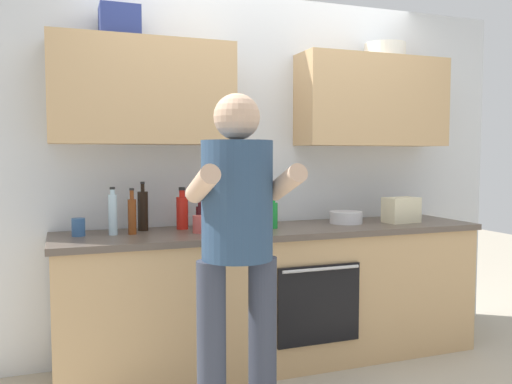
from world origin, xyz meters
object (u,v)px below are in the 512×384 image
object	(u,v)px
cup_stoneware	(209,223)
bottle_wine	(200,216)
grocery_bag_rice	(401,210)
bottle_water	(113,213)
bottle_vinegar	(132,215)
person_standing	(237,237)
bottle_soy	(143,210)
cup_ceramic	(199,224)
knife_block	(237,213)
mixing_bowl	(346,217)
bottle_soda	(273,214)
cup_tea	(78,227)
bottle_hotsauce	(182,212)

from	to	relation	value
cup_stoneware	bottle_wine	bearing A→B (deg)	108.37
grocery_bag_rice	bottle_water	bearing A→B (deg)	176.91
bottle_vinegar	grocery_bag_rice	world-z (taller)	bottle_vinegar
person_standing	bottle_soy	distance (m)	1.07
cup_stoneware	grocery_bag_rice	xyz separation A→B (m)	(1.39, -0.11, 0.04)
bottle_wine	cup_ceramic	distance (m)	0.22
person_standing	knife_block	distance (m)	0.84
cup_stoneware	mixing_bowl	size ratio (longest dim) A/B	0.41
bottle_vinegar	mixing_bowl	bearing A→B (deg)	0.28
bottle_soy	bottle_wine	distance (m)	0.37
bottle_wine	grocery_bag_rice	size ratio (longest dim) A/B	0.80
bottle_water	bottle_vinegar	distance (m)	0.11
bottle_soda	cup_ceramic	bearing A→B (deg)	-176.05
bottle_soda	cup_tea	xyz separation A→B (m)	(-1.21, 0.09, -0.04)
bottle_vinegar	bottle_hotsauce	xyz separation A→B (m)	(0.34, 0.12, -0.00)
bottle_water	bottle_soda	world-z (taller)	bottle_water
grocery_bag_rice	person_standing	bearing A→B (deg)	-151.92
person_standing	bottle_hotsauce	world-z (taller)	person_standing
bottle_vinegar	grocery_bag_rice	bearing A→B (deg)	-2.81
bottle_water	cup_tea	distance (m)	0.21
cup_tea	knife_block	bearing A→B (deg)	-7.43
bottle_vinegar	bottle_wine	size ratio (longest dim) A/B	1.42
cup_tea	mixing_bowl	distance (m)	1.79
bottle_hotsauce	cup_stoneware	world-z (taller)	bottle_hotsauce
mixing_bowl	knife_block	bearing A→B (deg)	-173.46
cup_ceramic	bottle_hotsauce	bearing A→B (deg)	105.68
bottle_vinegar	bottle_wine	world-z (taller)	bottle_vinegar
cup_tea	cup_ceramic	size ratio (longest dim) A/B	0.99
bottle_soy	mixing_bowl	bearing A→B (deg)	-5.53
bottle_water	bottle_soy	distance (m)	0.24
person_standing	cup_stoneware	xyz separation A→B (m)	(0.11, 0.90, -0.04)
bottle_vinegar	cup_tea	bearing A→B (deg)	173.49
bottle_wine	grocery_bag_rice	world-z (taller)	bottle_wine
bottle_vinegar	cup_tea	distance (m)	0.32
bottle_soy	mixing_bowl	distance (m)	1.41
bottle_soy	bottle_wine	size ratio (longest dim) A/B	1.58
bottle_water	bottle_hotsauce	distance (m)	0.46
bottle_soy	cup_tea	bearing A→B (deg)	-164.87
bottle_vinegar	cup_ceramic	xyz separation A→B (m)	(0.39, -0.09, -0.06)
bottle_hotsauce	mixing_bowl	world-z (taller)	bottle_hotsauce
bottle_water	bottle_wine	bearing A→B (deg)	10.36
bottle_water	cup_stoneware	world-z (taller)	bottle_water
bottle_soy	bottle_hotsauce	distance (m)	0.25
cup_tea	knife_block	xyz separation A→B (m)	(0.95, -0.12, 0.06)
bottle_hotsauce	bottle_water	bearing A→B (deg)	-166.89
cup_tea	grocery_bag_rice	xyz separation A→B (m)	(2.19, -0.13, 0.04)
bottle_vinegar	bottle_wine	xyz separation A→B (m)	(0.45, 0.12, -0.04)
person_standing	mixing_bowl	xyz separation A→B (m)	(1.10, 0.90, -0.05)
person_standing	cup_stoneware	size ratio (longest dim) A/B	17.51
bottle_soda	bottle_wine	bearing A→B (deg)	159.31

